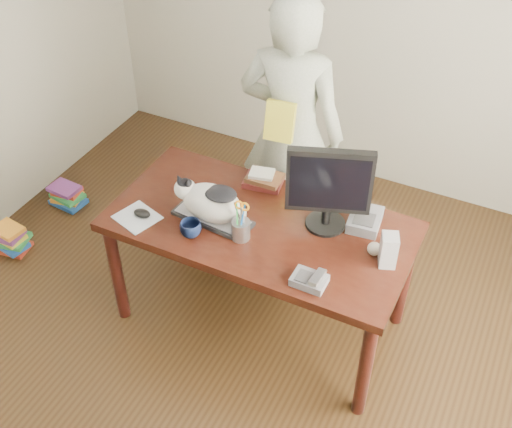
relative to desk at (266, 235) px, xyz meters
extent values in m
plane|color=black|center=(0.00, -0.68, -0.60)|extent=(4.50, 4.50, 0.00)
plane|color=beige|center=(0.00, 1.57, 0.75)|extent=(4.00, 0.00, 4.00)
cube|color=black|center=(0.00, -0.08, 0.12)|extent=(1.60, 0.80, 0.05)
cylinder|color=black|center=(-0.74, -0.42, -0.25)|extent=(0.07, 0.07, 0.70)
cylinder|color=black|center=(0.74, -0.42, -0.25)|extent=(0.07, 0.07, 0.70)
cylinder|color=black|center=(-0.74, 0.26, -0.25)|extent=(0.07, 0.07, 0.70)
cylinder|color=black|center=(0.74, 0.26, -0.25)|extent=(0.07, 0.07, 0.70)
cube|color=black|center=(0.00, 0.28, -0.20)|extent=(1.45, 0.03, 0.50)
cube|color=black|center=(-0.24, -0.17, 0.16)|extent=(0.44, 0.20, 0.02)
cube|color=silver|center=(-0.24, -0.17, 0.17)|extent=(0.41, 0.17, 0.00)
ellipsoid|color=silver|center=(-0.24, -0.17, 0.26)|extent=(0.34, 0.23, 0.20)
ellipsoid|color=silver|center=(-0.39, -0.17, 0.30)|extent=(0.13, 0.12, 0.11)
ellipsoid|color=black|center=(-0.39, -0.17, 0.34)|extent=(0.09, 0.08, 0.04)
cone|color=black|center=(-0.42, -0.18, 0.37)|extent=(0.06, 0.06, 0.07)
cone|color=black|center=(-0.36, -0.18, 0.37)|extent=(0.06, 0.06, 0.07)
ellipsoid|color=black|center=(-0.18, -0.17, 0.35)|extent=(0.18, 0.15, 0.04)
cylinder|color=silver|center=(-0.07, -0.13, 0.19)|extent=(0.09, 0.14, 0.05)
cylinder|color=black|center=(0.31, 0.06, 0.16)|extent=(0.27, 0.27, 0.02)
cylinder|color=black|center=(0.31, 0.06, 0.21)|extent=(0.05, 0.05, 0.09)
cube|color=black|center=(0.32, 0.04, 0.45)|extent=(0.42, 0.19, 0.36)
cube|color=black|center=(0.33, 0.02, 0.45)|extent=(0.37, 0.14, 0.30)
cylinder|color=gray|center=(-0.04, -0.22, 0.20)|extent=(0.10, 0.10, 0.11)
cylinder|color=black|center=(-0.06, -0.21, 0.29)|extent=(0.03, 0.04, 0.16)
cylinder|color=#0B4DA4|center=(-0.02, -0.24, 0.29)|extent=(0.02, 0.04, 0.16)
cylinder|color=#9F2616|center=(-0.04, -0.20, 0.29)|extent=(0.01, 0.04, 0.16)
cylinder|color=#1B882C|center=(-0.05, -0.24, 0.29)|extent=(0.02, 0.03, 0.16)
cylinder|color=#A9AAAE|center=(-0.03, -0.23, 0.30)|extent=(0.02, 0.02, 0.12)
cylinder|color=#A9AAAE|center=(-0.02, -0.23, 0.30)|extent=(0.02, 0.03, 0.12)
torus|color=orange|center=(-0.04, -0.23, 0.37)|extent=(0.05, 0.02, 0.05)
torus|color=orange|center=(-0.01, -0.23, 0.37)|extent=(0.05, 0.02, 0.05)
cube|color=silver|center=(-0.60, -0.33, 0.15)|extent=(0.26, 0.25, 0.00)
ellipsoid|color=black|center=(-0.58, -0.31, 0.17)|extent=(0.11, 0.09, 0.04)
imported|color=black|center=(-0.28, -0.32, 0.19)|extent=(0.15, 0.15, 0.09)
cube|color=#5C5B60|center=(0.40, -0.37, 0.17)|extent=(0.16, 0.12, 0.04)
cube|color=#3F3F41|center=(0.37, -0.38, 0.19)|extent=(0.06, 0.08, 0.01)
cube|color=#A9AAAE|center=(0.43, -0.36, 0.20)|extent=(0.04, 0.14, 0.05)
cube|color=#949496|center=(0.68, -0.07, 0.24)|extent=(0.11, 0.11, 0.18)
sphere|color=beige|center=(0.61, -0.04, 0.18)|extent=(0.07, 0.07, 0.07)
cube|color=#461412|center=(-0.13, 0.23, 0.16)|extent=(0.23, 0.19, 0.03)
cube|color=#50301B|center=(-0.12, 0.23, 0.20)|extent=(0.20, 0.15, 0.03)
cube|color=white|center=(-0.14, 0.23, 0.22)|extent=(0.16, 0.13, 0.02)
cube|color=#5C5B60|center=(0.49, 0.15, 0.18)|extent=(0.18, 0.23, 0.06)
cube|color=#3F3F41|center=(0.50, 0.12, 0.21)|extent=(0.12, 0.12, 0.01)
imported|color=beige|center=(-0.13, 0.60, 0.27)|extent=(0.68, 0.48, 1.75)
cube|color=yellow|center=(-0.13, 0.43, 0.45)|extent=(0.17, 0.11, 0.23)
cube|color=#B32F19|center=(-1.75, -0.28, -0.59)|extent=(0.25, 0.19, 0.03)
cube|color=#1C50A9|center=(-1.74, -0.28, -0.56)|extent=(0.23, 0.18, 0.03)
cube|color=#2A8D42|center=(-1.76, -0.27, -0.53)|extent=(0.27, 0.22, 0.03)
cube|color=gold|center=(-1.75, -0.28, -0.49)|extent=(0.21, 0.16, 0.03)
cube|color=#70317C|center=(-1.76, -0.29, -0.46)|extent=(0.23, 0.17, 0.03)
cube|color=orange|center=(-1.74, -0.27, -0.43)|extent=(0.21, 0.17, 0.03)
cube|color=#1C50A9|center=(-1.72, 0.27, -0.59)|extent=(0.25, 0.19, 0.03)
cube|color=orange|center=(-1.73, 0.28, -0.55)|extent=(0.22, 0.19, 0.03)
cube|color=#2A8D42|center=(-1.71, 0.27, -0.52)|extent=(0.24, 0.19, 0.03)
cube|color=#B32F19|center=(-1.72, 0.28, -0.49)|extent=(0.21, 0.16, 0.03)
cube|color=#70317C|center=(-1.73, 0.27, -0.46)|extent=(0.22, 0.17, 0.03)
camera|label=1|loc=(1.10, -2.36, 2.37)|focal=45.00mm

